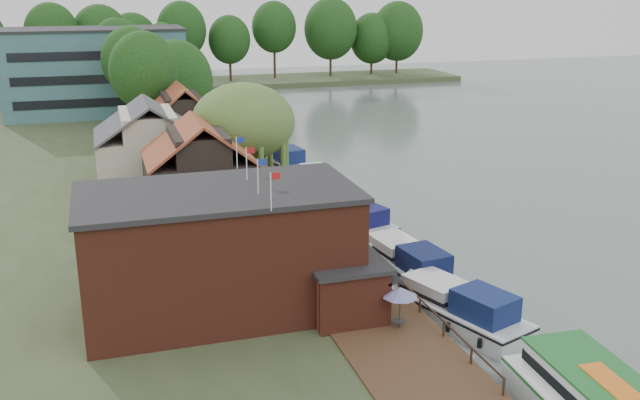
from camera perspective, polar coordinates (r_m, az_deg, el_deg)
ground at (r=48.43m, az=11.13°, el=-6.73°), size 260.00×260.00×0.00m
land_bank at (r=76.56m, az=-22.86°, el=1.43°), size 50.00×140.00×1.00m
quay_deck at (r=53.84m, az=-1.40°, el=-2.76°), size 6.00×50.00×0.10m
quay_rail at (r=54.89m, az=1.16°, el=-1.87°), size 0.20×49.00×1.00m
pub at (r=41.22m, az=-5.28°, el=-3.76°), size 20.00×11.00×7.30m
hotel_block at (r=109.47m, az=-17.52°, el=9.80°), size 25.40×12.40×12.30m
cottage_a at (r=55.02m, az=-9.62°, el=2.01°), size 8.60×7.60×8.50m
cottage_b at (r=64.43m, az=-13.51°, el=3.95°), size 9.60×8.60×8.50m
cottage_c at (r=73.55m, az=-10.92°, el=5.68°), size 7.60×7.60×8.50m
willow at (r=60.30m, az=-6.09°, el=4.40°), size 8.60×8.60×10.43m
umbrella_0 at (r=39.41m, az=6.40°, el=-8.53°), size 1.96×1.96×2.38m
umbrella_1 at (r=41.21m, az=4.87°, el=-7.30°), size 1.96×1.96×2.38m
umbrella_2 at (r=43.28m, az=3.95°, el=-6.06°), size 2.39×2.39×2.38m
umbrella_3 at (r=46.43m, az=2.83°, el=-4.42°), size 2.33×2.33×2.38m
umbrella_4 at (r=49.10m, az=0.26°, el=-3.19°), size 2.35×2.35×2.38m
umbrella_5 at (r=51.80m, az=0.65°, el=-2.10°), size 2.26×2.26×2.38m
cruiser_0 at (r=42.79m, az=10.88°, el=-8.04°), size 6.85×11.31×2.64m
cruiser_1 at (r=48.72m, az=6.96°, el=-4.69°), size 4.82×11.15×2.65m
cruiser_2 at (r=57.94m, az=2.69°, el=-1.18°), size 5.86×10.39×2.40m
cruiser_3 at (r=69.24m, az=-0.06°, el=1.81°), size 3.29×9.62×2.30m
cruiser_4 at (r=77.33m, az=-3.15°, el=3.52°), size 5.23×11.22×2.65m
swan at (r=38.62m, az=12.14°, el=-12.84°), size 0.44×0.44×0.44m
bank_tree_0 at (r=79.85m, az=-13.79°, el=8.19°), size 7.33×7.33×13.52m
bank_tree_1 at (r=91.14m, az=-11.36°, el=8.81°), size 8.96×8.96×11.78m
bank_tree_2 at (r=98.69m, az=-14.77°, el=9.56°), size 7.78×7.78×13.08m
bank_tree_3 at (r=116.29m, az=-15.92°, el=10.57°), size 6.29×6.29×13.37m
bank_tree_4 at (r=124.40m, az=-12.41°, el=10.92°), size 6.26×6.26×12.20m
bank_tree_5 at (r=135.39m, az=-15.45°, el=11.21°), size 6.91×6.91×12.44m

